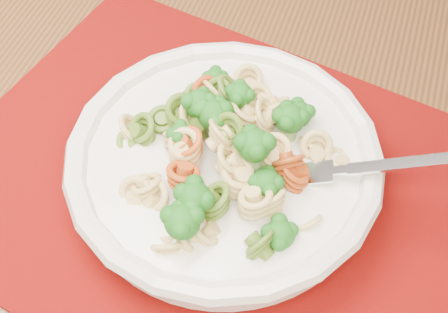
{
  "coord_description": "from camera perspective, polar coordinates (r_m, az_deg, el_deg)",
  "views": [
    {
      "loc": [
        0.08,
        0.02,
        1.24
      ],
      "look_at": [
        0.05,
        0.34,
        0.82
      ],
      "focal_mm": 50.0,
      "sensor_mm": 36.0,
      "label": 1
    }
  ],
  "objects": [
    {
      "name": "pasta_bowl",
      "position": [
        0.54,
        -0.0,
        -0.58
      ],
      "size": [
        0.27,
        0.27,
        0.05
      ],
      "color": "silver",
      "rests_on": "placemat"
    },
    {
      "name": "pasta_broccoli_heap",
      "position": [
        0.53,
        0.0,
        0.39
      ],
      "size": [
        0.23,
        0.23,
        0.06
      ],
      "primitive_type": null,
      "color": "#D5B569",
      "rests_on": "pasta_bowl"
    },
    {
      "name": "placemat",
      "position": [
        0.56,
        -0.85,
        -2.56
      ],
      "size": [
        0.59,
        0.54,
        0.0
      ],
      "primitive_type": "cube",
      "rotation": [
        0.0,
        0.0,
        -0.44
      ],
      "color": "#630804",
      "rests_on": "dining_table"
    },
    {
      "name": "fork",
      "position": [
        0.52,
        8.56,
        -1.47
      ],
      "size": [
        0.18,
        0.03,
        0.08
      ],
      "primitive_type": null,
      "rotation": [
        0.0,
        -0.35,
        -0.04
      ],
      "color": "silver",
      "rests_on": "pasta_bowl"
    },
    {
      "name": "dining_table",
      "position": [
        0.69,
        -1.0,
        -2.96
      ],
      "size": [
        1.55,
        1.19,
        0.78
      ],
      "rotation": [
        0.0,
        0.0,
        -0.24
      ],
      "color": "#5B3419",
      "rests_on": "ground"
    }
  ]
}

